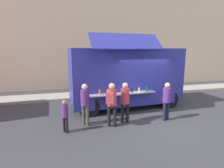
% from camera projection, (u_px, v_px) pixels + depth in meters
% --- Properties ---
extents(ground_plane, '(60.00, 60.00, 0.00)m').
position_uv_depth(ground_plane, '(154.00, 119.00, 7.67)').
color(ground_plane, '#38383D').
extents(curb_strip, '(28.00, 1.60, 0.15)m').
position_uv_depth(curb_strip, '(49.00, 97.00, 10.92)').
color(curb_strip, '#9E998E').
rests_on(curb_strip, ground).
extents(building_behind, '(32.00, 2.40, 7.38)m').
position_uv_depth(building_behind, '(62.00, 40.00, 14.20)').
color(building_behind, '#D1B196').
rests_on(building_behind, ground).
extents(food_truck_main, '(5.60, 3.18, 3.62)m').
position_uv_depth(food_truck_main, '(125.00, 76.00, 9.18)').
color(food_truck_main, '#2B2E95').
rests_on(food_truck_main, ground).
extents(trash_bin, '(0.60, 0.60, 0.94)m').
position_uv_depth(trash_bin, '(166.00, 85.00, 12.60)').
color(trash_bin, '#2D5F35').
rests_on(trash_bin, ground).
extents(customer_front_ordering, '(0.35, 0.34, 1.66)m').
position_uv_depth(customer_front_ordering, '(125.00, 99.00, 7.15)').
color(customer_front_ordering, black).
rests_on(customer_front_ordering, ground).
extents(customer_mid_with_backpack, '(0.47, 0.56, 1.71)m').
position_uv_depth(customer_mid_with_backpack, '(112.00, 101.00, 6.73)').
color(customer_mid_with_backpack, black).
rests_on(customer_mid_with_backpack, ground).
extents(customer_rear_waiting, '(0.34, 0.34, 1.66)m').
position_uv_depth(customer_rear_waiting, '(85.00, 101.00, 6.91)').
color(customer_rear_waiting, '#484A41').
rests_on(customer_rear_waiting, ground).
extents(customer_extra_browsing, '(0.33, 0.33, 1.61)m').
position_uv_depth(customer_extra_browsing, '(167.00, 98.00, 7.40)').
color(customer_extra_browsing, '#1D2338').
rests_on(customer_extra_browsing, ground).
extents(child_near_queue, '(0.24, 0.24, 1.20)m').
position_uv_depth(child_near_queue, '(65.00, 113.00, 6.32)').
color(child_near_queue, black).
rests_on(child_near_queue, ground).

